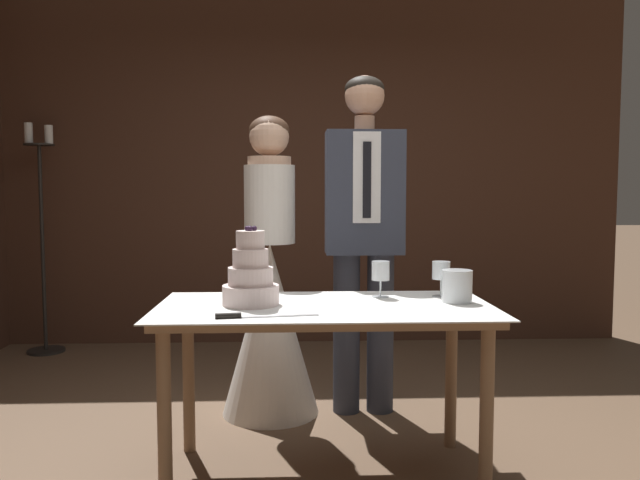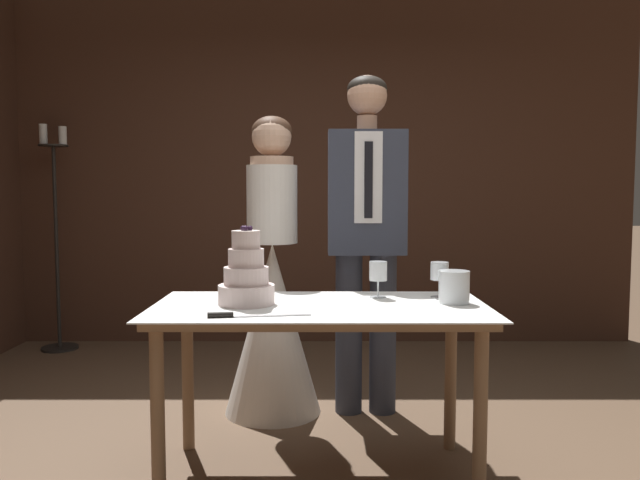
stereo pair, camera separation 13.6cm
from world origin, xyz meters
name	(u,v)px [view 2 (the right image)]	position (x,y,z in m)	size (l,w,h in m)	color
ground_plane	(321,477)	(0.00, 0.00, 0.00)	(40.00, 40.00, 0.00)	brown
wall_back	(321,171)	(0.00, 2.53, 1.42)	(5.14, 0.12, 2.83)	#472B1E
cake_table	(320,326)	(0.00, 0.02, 0.66)	(1.45, 0.74, 0.75)	#8E6B4C
tiered_cake	(247,277)	(-0.32, 0.04, 0.87)	(0.24, 0.24, 0.34)	beige
cake_knife	(240,315)	(-0.32, -0.23, 0.76)	(0.40, 0.08, 0.02)	silver
wine_glass_near	(440,273)	(0.55, 0.21, 0.87)	(0.08, 0.08, 0.17)	silver
wine_glass_middle	(379,272)	(0.27, 0.22, 0.87)	(0.08, 0.08, 0.17)	silver
hurricane_candle	(455,288)	(0.59, 0.07, 0.82)	(0.13, 0.13, 0.14)	silver
bride	(274,304)	(-0.27, 0.81, 0.62)	(0.54, 0.54, 1.66)	white
groom	(367,224)	(0.26, 0.81, 1.07)	(0.42, 0.25, 1.87)	#333847
candle_stand	(58,243)	(-2.06, 2.21, 0.84)	(0.28, 0.28, 1.76)	black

